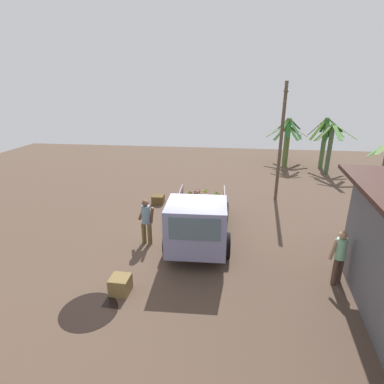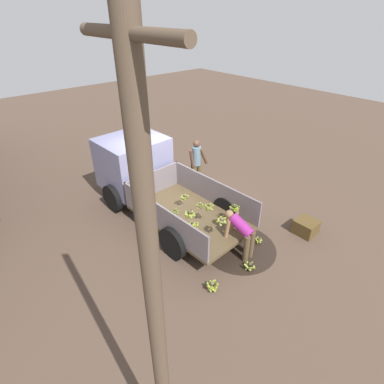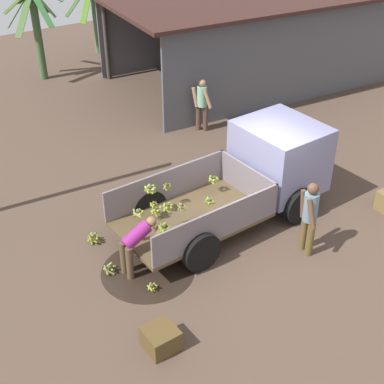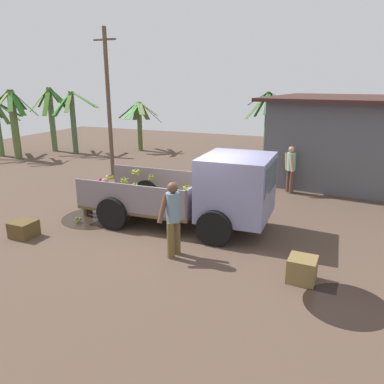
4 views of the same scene
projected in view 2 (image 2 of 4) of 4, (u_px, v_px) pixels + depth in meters
ground at (169, 202)px, 9.59m from camera, size 36.00×36.00×0.00m
mud_patch_0 at (239, 248)px, 7.75m from camera, size 1.92×1.92×0.01m
mud_patch_1 at (150, 150)px, 13.09m from camera, size 1.47×1.47×0.01m
cargo_truck at (143, 172)px, 9.10m from camera, size 5.07×2.33×1.99m
utility_pole at (156, 323)px, 2.66m from camera, size 0.95×0.16×5.63m
person_foreground_visitor at (196, 161)px, 9.98m from camera, size 0.43×0.67×1.69m
person_worker_loading at (241, 232)px, 7.20m from camera, size 0.83×0.62×1.13m
banana_bunch_on_ground_0 at (259, 240)px, 7.87m from camera, size 0.20×0.20×0.17m
banana_bunch_on_ground_1 at (212, 285)px, 6.53m from camera, size 0.31×0.30×0.24m
banana_bunch_on_ground_2 at (250, 266)px, 7.05m from camera, size 0.26×0.26×0.21m
wooden_crate_0 at (306, 227)px, 8.17m from camera, size 0.56×0.56×0.41m
wooden_crate_1 at (150, 155)px, 12.12m from camera, size 0.54×0.54×0.48m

